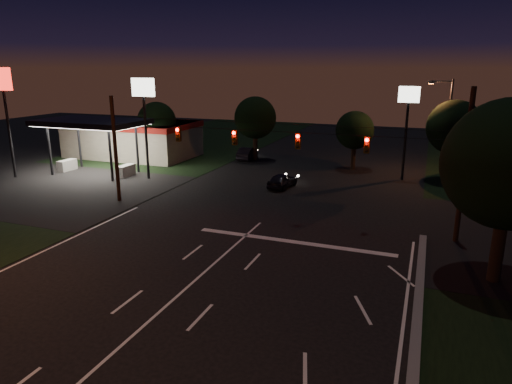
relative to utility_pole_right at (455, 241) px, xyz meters
The scene contains 18 objects.
ground 19.21m from the utility_pole_right, 128.66° to the right, with size 140.00×140.00×0.00m, color black.
cross_street_left 32.02m from the utility_pole_right, behind, with size 20.00×16.00×0.02m, color black.
stop_bar 9.66m from the utility_pole_right, 158.75° to the right, with size 12.00×0.50×0.01m, color silver.
utility_pole_right is the anchor object (origin of this frame).
utility_pole_left 24.00m from the utility_pole_right, behind, with size 0.28×0.28×8.00m, color black.
signal_span 13.20m from the utility_pole_right, behind, with size 24.00×0.40×1.56m.
gas_station 37.27m from the utility_pole_right, 155.56° to the left, with size 14.20×16.10×5.25m.
pole_sign_left_near 27.82m from the utility_pole_right, 164.93° to the left, with size 2.20×0.30×9.10m.
pole_sign_left_far 38.87m from the utility_pole_right, behind, with size 2.00×0.30×10.00m.
pole_sign_right 16.73m from the utility_pole_right, 104.93° to the left, with size 1.80×0.30×8.40m.
street_light_right_far 17.81m from the utility_pole_right, 92.57° to the left, with size 2.20×0.35×9.00m.
tree_right_near 7.61m from the utility_pole_right, 72.47° to the right, with size 6.00×6.00×8.76m.
tree_far_a 33.84m from the utility_pole_right, 153.24° to the left, with size 4.20×4.20×6.42m.
tree_far_b 28.04m from the utility_pole_right, 136.25° to the left, with size 4.60×4.60×6.98m.
tree_far_c 20.58m from the utility_pole_right, 116.39° to the left, with size 3.80×3.80×5.86m.
tree_far_d 16.84m from the utility_pole_right, 89.92° to the left, with size 4.80×4.80×7.30m.
car_oncoming_a 15.85m from the utility_pole_right, 148.13° to the left, with size 1.49×3.70×1.26m, color black.
car_oncoming_b 28.37m from the utility_pole_right, 137.77° to the left, with size 1.41×4.04×1.33m, color black.
Camera 1 is at (9.94, -12.91, 9.97)m, focal length 32.00 mm.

